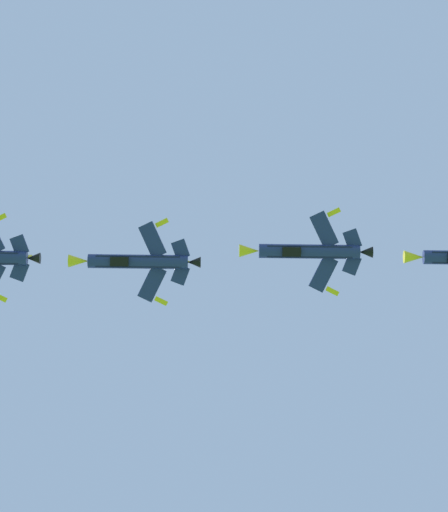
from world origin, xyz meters
name	(u,v)px	position (x,y,z in m)	size (l,w,h in m)	color
fighter_jet_left_wing	(136,262)	(-24.87, 53.19, 123.13)	(15.69, 9.62, 5.10)	navy
fighter_jet_right_wing	(307,251)	(-4.62, 56.92, 122.35)	(15.69, 9.80, 4.93)	navy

